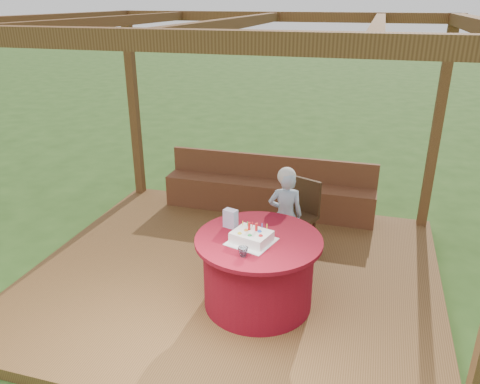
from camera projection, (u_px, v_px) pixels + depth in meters
name	position (u px, v px, depth m)	size (l,w,h in m)	color
ground	(234.00, 280.00, 5.37)	(60.00, 60.00, 0.00)	#294D19
deck	(234.00, 276.00, 5.34)	(4.50, 4.00, 0.12)	brown
pergola	(233.00, 65.00, 4.44)	(4.50, 4.00, 2.72)	brown
bench	(268.00, 194.00, 6.74)	(3.00, 0.42, 0.80)	brown
table	(258.00, 271.00, 4.64)	(1.24, 1.24, 0.74)	maroon
chair	(297.00, 212.00, 5.60)	(0.59, 0.59, 0.90)	#3B2513
elderly_woman	(285.00, 213.00, 5.40)	(0.45, 0.35, 1.14)	#93BADB
birthday_cake	(252.00, 237.00, 4.41)	(0.49, 0.49, 0.18)	white
gift_bag	(231.00, 218.00, 4.68)	(0.13, 0.09, 0.19)	#C57FA7
drinking_glass	(243.00, 252.00, 4.17)	(0.09, 0.09, 0.09)	silver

